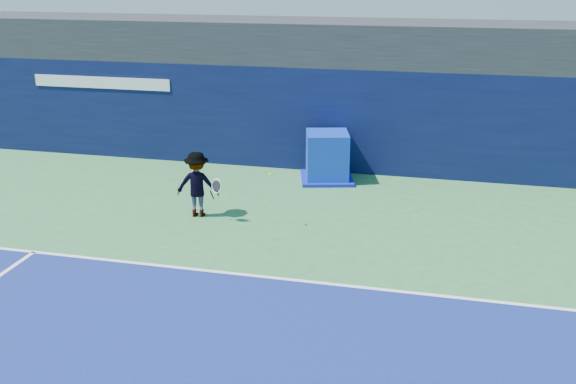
% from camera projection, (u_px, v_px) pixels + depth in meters
% --- Properties ---
extents(ground, '(80.00, 80.00, 0.00)m').
position_uv_depth(ground, '(210.00, 365.00, 9.70)').
color(ground, '#32713D').
rests_on(ground, ground).
extents(baseline, '(24.00, 0.10, 0.01)m').
position_uv_depth(baseline, '(262.00, 277.00, 12.45)').
color(baseline, white).
rests_on(baseline, ground).
extents(stadium_band, '(36.00, 3.00, 1.20)m').
position_uv_depth(stadium_band, '(336.00, 41.00, 19.07)').
color(stadium_band, black).
rests_on(stadium_band, back_wall_assembly).
extents(back_wall_assembly, '(36.00, 1.03, 3.00)m').
position_uv_depth(back_wall_assembly, '(329.00, 118.00, 18.85)').
color(back_wall_assembly, '#091034').
rests_on(back_wall_assembly, ground).
extents(equipment_cart, '(1.73, 1.73, 1.37)m').
position_uv_depth(equipment_cart, '(327.00, 158.00, 17.95)').
color(equipment_cart, '#0C2BAF').
rests_on(equipment_cart, ground).
extents(tennis_player, '(1.29, 0.75, 1.59)m').
position_uv_depth(tennis_player, '(197.00, 184.00, 15.29)').
color(tennis_player, white).
rests_on(tennis_player, ground).
extents(tennis_ball, '(0.06, 0.06, 0.06)m').
position_uv_depth(tennis_ball, '(270.00, 174.00, 14.43)').
color(tennis_ball, yellow).
rests_on(tennis_ball, ground).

